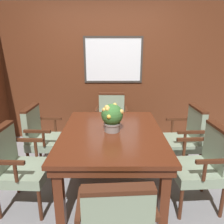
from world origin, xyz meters
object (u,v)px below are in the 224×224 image
potted_plant (112,116)px  chair_right_far (186,136)px  chair_head_far (112,118)px  chair_left_near (17,164)px  dining_table (112,138)px  chair_left_far (43,135)px  chair_right_near (203,163)px

potted_plant → chair_right_far: bearing=18.5°
chair_right_far → chair_head_far: (-1.04, 0.81, 0.00)m
chair_left_near → potted_plant: bearing=-65.8°
chair_left_near → chair_right_far: 2.18m
dining_table → chair_head_far: chair_head_far is taller
dining_table → chair_head_far: 1.17m
chair_left_near → chair_right_far: same height
chair_left_far → dining_table: bearing=-108.9°
chair_right_far → chair_right_near: bearing=-6.3°
chair_right_far → chair_head_far: size_ratio=1.00×
chair_head_far → dining_table: bearing=-88.7°
chair_left_far → chair_right_near: size_ratio=1.00×
chair_head_far → potted_plant: (0.01, -1.15, 0.41)m
chair_left_far → chair_right_far: bearing=-88.2°
chair_right_near → chair_head_far: bearing=-150.9°
chair_right_near → chair_right_far: 0.72m
chair_right_far → chair_head_far: 1.31m
chair_left_far → chair_left_near: (-0.04, -0.77, 0.00)m
dining_table → chair_left_near: bearing=-159.3°
chair_left_far → potted_plant: (0.98, -0.37, 0.41)m
dining_table → chair_head_far: (-0.01, 1.17, -0.13)m
dining_table → potted_plant: size_ratio=4.54×
chair_right_far → potted_plant: potted_plant is taller
chair_left_far → chair_right_near: same height
chair_right_near → chair_right_far: same height
dining_table → chair_head_far: size_ratio=1.70×
chair_head_far → potted_plant: 1.22m
chair_right_near → chair_head_far: same height
dining_table → chair_right_far: bearing=19.2°
chair_left_near → chair_right_far: bearing=-67.3°
chair_head_far → chair_left_far: bearing=-140.3°
chair_left_far → chair_left_near: bearing=-180.0°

